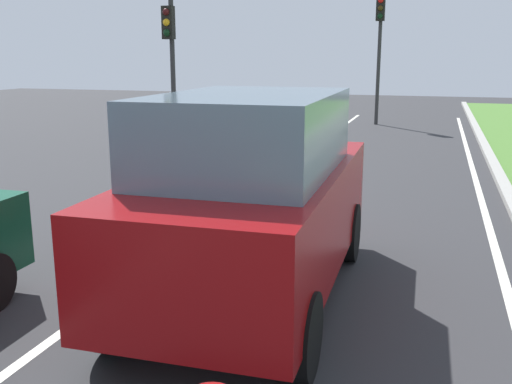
% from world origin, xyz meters
% --- Properties ---
extents(ground_plane, '(60.00, 60.00, 0.00)m').
position_xyz_m(ground_plane, '(0.00, 14.00, 0.00)').
color(ground_plane, '#2D2D30').
extents(lane_line_center, '(0.12, 32.00, 0.01)m').
position_xyz_m(lane_line_center, '(-0.70, 14.00, 0.00)').
color(lane_line_center, silver).
rests_on(lane_line_center, ground).
extents(lane_line_right_edge, '(0.12, 32.00, 0.01)m').
position_xyz_m(lane_line_right_edge, '(3.60, 14.00, 0.00)').
color(lane_line_right_edge, silver).
rests_on(lane_line_right_edge, ground).
extents(car_suv_ahead, '(2.03, 4.53, 2.28)m').
position_xyz_m(car_suv_ahead, '(0.84, 8.95, 1.17)').
color(car_suv_ahead, maroon).
rests_on(car_suv_ahead, ground).
extents(traffic_light_overhead_left, '(0.32, 0.50, 4.35)m').
position_xyz_m(traffic_light_overhead_left, '(-4.68, 18.78, 2.89)').
color(traffic_light_overhead_left, '#2D2D2D').
rests_on(traffic_light_overhead_left, ground).
extents(traffic_light_far_median, '(0.32, 0.50, 4.97)m').
position_xyz_m(traffic_light_far_median, '(0.43, 26.43, 3.40)').
color(traffic_light_far_median, '#2D2D2D').
rests_on(traffic_light_far_median, ground).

